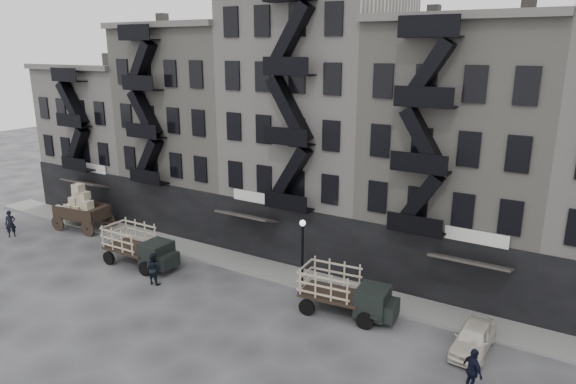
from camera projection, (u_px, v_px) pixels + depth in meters
The scene contains 15 objects.
ground at pixel (235, 294), 29.59m from camera, with size 140.00×140.00×0.00m, color #38383A.
sidewalk at pixel (270, 270), 32.65m from camera, with size 55.00×2.50×0.15m, color slate.
building_west at pixel (121, 136), 46.09m from camera, with size 10.00×11.35×13.20m.
building_midwest at pixel (207, 129), 40.64m from camera, with size 10.00×11.35×16.20m.
building_center at pixel (318, 126), 35.33m from camera, with size 10.00×11.35×18.20m.
building_mideast at pixel (465, 155), 30.57m from camera, with size 10.00×11.35×16.20m.
lamp_post at pixel (302, 245), 29.46m from camera, with size 0.36×0.36×4.28m.
horse at pixel (60, 212), 41.34m from camera, with size 0.99×2.18×1.84m, color silver.
wagon at pixel (80, 204), 39.66m from camera, with size 4.51×2.81×3.61m.
stake_truck_west at pixel (139, 244), 33.11m from camera, with size 5.27×2.23×2.63m.
stake_truck_east at pixel (345, 289), 26.96m from camera, with size 5.26×2.52×2.56m.
car_east at pixel (473, 338), 23.90m from camera, with size 1.53×3.80×1.30m, color silver.
pedestrian_west at pixel (11, 224), 38.29m from camera, with size 0.74×0.48×2.02m, color black.
pedestrian_mid at pixel (153, 268), 30.64m from camera, with size 0.95×0.74×1.95m, color black.
policeman at pixel (473, 371), 20.93m from camera, with size 1.16×0.48×1.98m, color black.
Camera 1 is at (16.69, -21.29, 13.72)m, focal length 32.00 mm.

